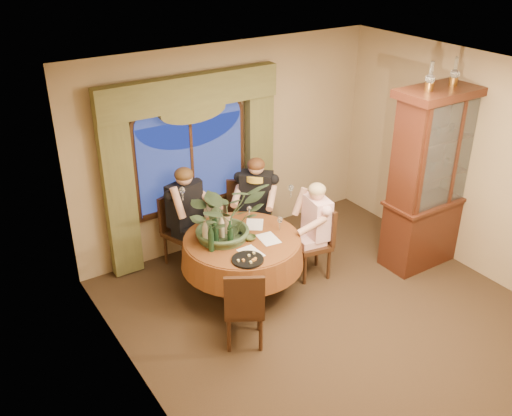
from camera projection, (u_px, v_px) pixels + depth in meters
floor at (341, 325)px, 6.56m from camera, size 5.00×5.00×0.00m
wall_back at (228, 146)px, 7.79m from camera, size 4.50×0.00×4.50m
wall_right at (488, 171)px, 7.01m from camera, size 0.00×5.00×5.00m
ceiling at (361, 85)px, 5.29m from camera, size 5.00×5.00×0.00m
window at (192, 164)px, 7.50m from camera, size 1.62×0.10×1.32m
arched_transom at (188, 106)px, 7.14m from camera, size 1.60×0.06×0.44m
drapery_left at (119, 191)px, 7.02m from camera, size 0.38×0.14×2.32m
drapery_right at (259, 157)px, 8.01m from camera, size 0.38×0.14×2.32m
swag_valance at (191, 92)px, 6.99m from camera, size 2.45×0.16×0.42m
dining_table at (242, 264)px, 7.02m from camera, size 1.76×1.76×0.75m
china_cabinet at (438, 177)px, 7.35m from camera, size 1.48×0.58×2.40m
oil_lamp_left at (431, 76)px, 6.53m from camera, size 0.11×0.11×0.34m
oil_lamp_center at (455, 71)px, 6.73m from camera, size 0.11×0.11×0.34m
oil_lamp_right at (478, 67)px, 6.93m from camera, size 0.11×0.11×0.34m
chair_right at (312, 243)px, 7.29m from camera, size 0.49×0.49×0.96m
chair_back_right at (242, 218)px, 7.88m from camera, size 0.58×0.58×0.96m
chair_back at (183, 231)px, 7.54m from camera, size 0.53×0.53×0.96m
chair_front_left at (244, 305)px, 6.11m from camera, size 0.58×0.58×0.96m
person_pink at (316, 229)px, 7.26m from camera, size 0.49×0.53×1.29m
person_back at (185, 217)px, 7.42m from camera, size 0.62×0.60×1.41m
person_scarf at (256, 204)px, 7.79m from camera, size 0.67×0.67×1.38m
stoneware_vase at (227, 225)px, 6.87m from camera, size 0.14×0.14×0.25m
centerpiece_plant at (224, 189)px, 6.61m from camera, size 0.98×1.09×0.85m
olive_bowl at (250, 238)px, 6.81m from camera, size 0.14×0.14×0.05m
cheese_platter at (248, 260)px, 6.40m from camera, size 0.36×0.36×0.02m
wine_bottle_0 at (211, 238)px, 6.52m from camera, size 0.07×0.07×0.33m
wine_bottle_1 at (205, 233)px, 6.63m from camera, size 0.07×0.07×0.33m
wine_bottle_2 at (230, 234)px, 6.61m from camera, size 0.07×0.07×0.33m
wine_bottle_3 at (222, 228)px, 6.73m from camera, size 0.07×0.07×0.33m
wine_bottle_4 at (216, 233)px, 6.62m from camera, size 0.07×0.07×0.33m
wine_bottle_5 at (215, 226)px, 6.77m from camera, size 0.07×0.07×0.33m
tasting_paper_0 at (268, 239)px, 6.83m from camera, size 0.25×0.32×0.00m
tasting_paper_1 at (255, 224)px, 7.15m from camera, size 0.35×0.37×0.00m
tasting_paper_2 at (251, 253)px, 6.54m from camera, size 0.22×0.31×0.00m
wine_glass_person_pink at (280, 223)px, 6.99m from camera, size 0.07×0.07×0.18m
wine_glass_person_back at (211, 219)px, 7.09m from camera, size 0.07×0.07×0.18m
wine_glass_person_scarf at (249, 212)px, 7.25m from camera, size 0.07×0.07×0.18m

